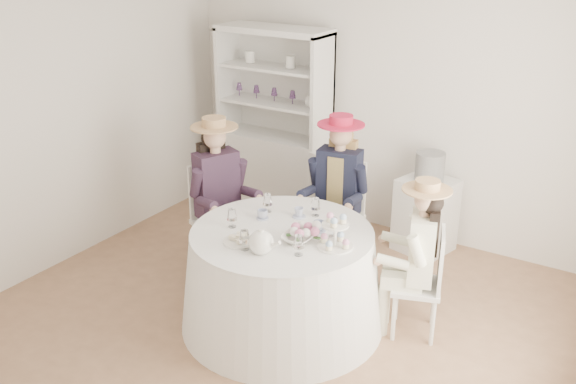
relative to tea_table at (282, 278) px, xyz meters
The scene contains 21 objects.
ground 0.41m from the tea_table, 126.68° to the left, with size 4.50×4.50×0.00m, color #8A6245.
wall_back 2.29m from the tea_table, 91.66° to the left, with size 4.50×4.50×0.00m, color white.
wall_front 2.14m from the tea_table, 91.80° to the right, with size 4.50×4.50×0.00m, color white.
wall_left 2.50m from the tea_table, behind, with size 4.50×4.50×0.00m, color white.
tea_table is the anchor object (origin of this frame).
hutch 2.19m from the tea_table, 124.56° to the left, with size 1.35×0.84×2.02m.
side_table 1.87m from the tea_table, 74.93° to the left, with size 0.47×0.47×0.72m, color silver.
hatbox 1.92m from the tea_table, 74.93° to the left, with size 0.27×0.27×0.27m, color black.
guest_left 1.11m from the tea_table, 155.88° to the left, with size 0.61×0.55×1.45m.
guest_mid 1.11m from the tea_table, 93.76° to the left, with size 0.54×0.56×1.45m.
guest_right 1.07m from the tea_table, 24.76° to the left, with size 0.52×0.48×1.27m.
spare_chair 1.60m from the tea_table, 106.02° to the left, with size 0.47×0.47×0.88m.
teacup_a 0.52m from the tea_table, 156.30° to the left, with size 0.09×0.09×0.07m, color white.
teacup_b 0.53m from the tea_table, 95.35° to the left, with size 0.08×0.08×0.07m, color white.
teacup_c 0.52m from the tea_table, 33.80° to the left, with size 0.09×0.09×0.07m, color white.
flower_bowl 0.48m from the tea_table, 26.47° to the right, with size 0.22×0.22×0.06m, color white.
flower_arrangement 0.54m from the tea_table, ahead, with size 0.19×0.19×0.07m.
table_teapot 0.61m from the tea_table, 80.44° to the right, with size 0.25×0.18×0.19m.
sandwich_plate 0.54m from the tea_table, 118.12° to the right, with size 0.26×0.26×0.06m.
cupcake_stand 0.67m from the tea_table, ahead, with size 0.26×0.26×0.25m.
stemware_set 0.48m from the tea_table, 135.00° to the right, with size 0.81×0.85×0.15m.
Camera 1 is at (2.42, -3.74, 2.93)m, focal length 40.00 mm.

